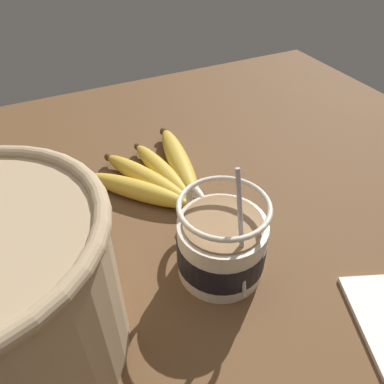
% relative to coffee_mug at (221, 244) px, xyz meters
% --- Properties ---
extents(table, '(1.06, 1.06, 0.03)m').
position_rel_coffee_mug_xyz_m(table, '(0.04, -0.04, -0.06)').
color(table, brown).
rests_on(table, ground).
extents(coffee_mug, '(0.15, 0.11, 0.17)m').
position_rel_coffee_mug_xyz_m(coffee_mug, '(0.00, 0.00, 0.00)').
color(coffee_mug, beige).
rests_on(coffee_mug, table).
extents(banana_bunch, '(0.23, 0.18, 0.04)m').
position_rel_coffee_mug_xyz_m(banana_bunch, '(0.19, 0.00, -0.03)').
color(banana_bunch, '#4C381E').
rests_on(banana_bunch, table).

